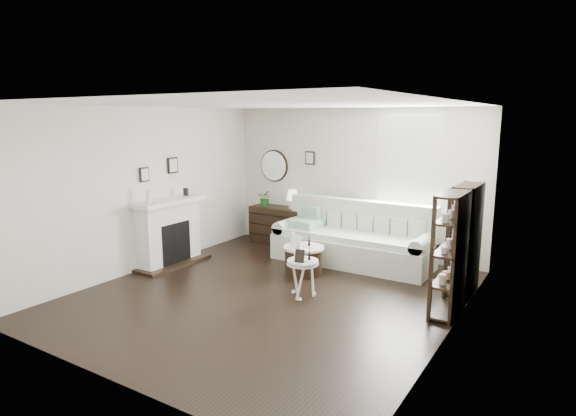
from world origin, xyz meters
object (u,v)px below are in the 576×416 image
Objects in this scene: dresser at (278,225)px; drum_table at (304,260)px; sofa at (353,243)px; pedestal_table at (303,263)px.

drum_table is at bearing -44.98° from dresser.
sofa is 1.11m from drum_table.
dresser reaches higher than pedestal_table.
drum_table is (1.41, -1.41, -0.14)m from dresser.
sofa reaches higher than dresser.
sofa reaches higher than drum_table.
sofa is at bearing 67.55° from drum_table.
sofa is 5.07× the size of pedestal_table.
dresser is at bearing 135.02° from drum_table.
drum_table is 1.07m from pedestal_table.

